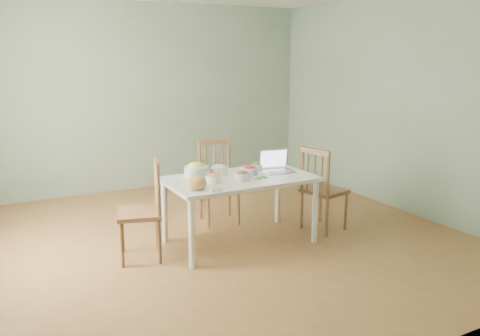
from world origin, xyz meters
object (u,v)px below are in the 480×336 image
chair_right (324,189)px  laptop (278,162)px  chair_far (219,183)px  bowl_squash (196,170)px  bread_boule (196,183)px  dining_table (240,210)px  chair_left (139,211)px

chair_right → laptop: (-0.57, 0.08, 0.35)m
chair_far → laptop: bearing=-52.6°
chair_right → bowl_squash: bearing=63.1°
chair_right → bread_boule: bearing=81.1°
chair_right → laptop: chair_right is taller
dining_table → chair_left: size_ratio=1.57×
dining_table → chair_right: chair_right is taller
dining_table → laptop: 0.67m
chair_left → bowl_squash: 0.76m
chair_right → bread_boule: 1.66m
laptop → bowl_squash: bearing=172.1°
chair_right → bowl_squash: 1.50m
chair_far → chair_right: bearing=-30.4°
chair_far → bread_boule: chair_far is taller
chair_left → bread_boule: (0.48, -0.31, 0.29)m
bowl_squash → chair_far: bearing=43.3°
dining_table → bread_boule: (-0.58, -0.22, 0.42)m
dining_table → laptop: size_ratio=4.56×
chair_far → chair_right: (0.95, -0.78, -0.01)m
dining_table → bread_boule: bearing=-159.5°
bowl_squash → chair_right: bearing=-13.1°
dining_table → bowl_squash: size_ratio=6.14×
dining_table → chair_left: 1.07m
laptop → chair_far: bearing=127.0°
chair_left → bowl_squash: (0.68, 0.17, 0.30)m
bread_boule → laptop: 1.08m
bread_boule → chair_left: bearing=147.1°
bowl_squash → laptop: 0.89m
bread_boule → laptop: bearing=11.8°
chair_far → bread_boule: bearing=-117.3°
dining_table → chair_right: (1.04, -0.08, 0.12)m
chair_left → laptop: 1.57m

